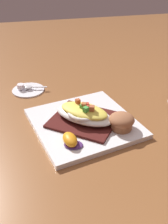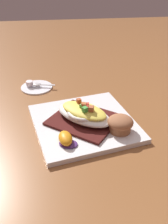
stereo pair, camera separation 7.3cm
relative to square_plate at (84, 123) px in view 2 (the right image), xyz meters
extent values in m
plane|color=brown|center=(0.00, 0.00, -0.01)|extent=(2.60, 2.60, 0.00)
cube|color=white|center=(0.00, 0.00, 0.00)|extent=(0.33, 0.33, 0.01)
cube|color=#471715|center=(0.00, 0.00, 0.01)|extent=(0.23, 0.23, 0.01)
ellipsoid|color=silver|center=(0.00, 0.00, 0.03)|extent=(0.18, 0.19, 0.03)
torus|color=silver|center=(0.00, 0.00, 0.04)|extent=(0.13, 0.13, 0.01)
ellipsoid|color=#E9D64F|center=(0.00, 0.00, 0.04)|extent=(0.15, 0.15, 0.02)
cube|color=#CC3F39|center=(0.00, 0.00, 0.06)|extent=(0.01, 0.01, 0.01)
cube|color=#B15A2B|center=(0.00, 0.00, 0.06)|extent=(0.02, 0.02, 0.01)
cube|color=#55A03F|center=(0.02, 0.00, 0.06)|extent=(0.01, 0.01, 0.01)
cube|color=#C73D2A|center=(0.00, 0.01, 0.06)|extent=(0.01, 0.01, 0.01)
cube|color=#B04D25|center=(-0.03, -0.01, 0.06)|extent=(0.01, 0.01, 0.01)
cube|color=#B65C2D|center=(0.00, 0.00, 0.06)|extent=(0.02, 0.02, 0.01)
cube|color=#D23F3B|center=(0.00, 0.00, 0.06)|extent=(0.01, 0.01, 0.01)
cube|color=green|center=(0.02, 0.00, 0.06)|extent=(0.02, 0.02, 0.01)
cube|color=#559A3C|center=(0.00, -0.01, 0.06)|extent=(0.01, 0.01, 0.01)
cube|color=#AC5833|center=(0.02, 0.02, 0.06)|extent=(0.02, 0.02, 0.01)
cube|color=#CA422F|center=(0.01, 0.01, 0.06)|extent=(0.01, 0.01, 0.01)
cylinder|color=#9B613E|center=(0.06, 0.09, 0.02)|extent=(0.06, 0.06, 0.02)
ellipsoid|color=#99603F|center=(0.06, 0.09, 0.04)|extent=(0.07, 0.07, 0.03)
ellipsoid|color=#4C0F23|center=(0.06, 0.09, 0.04)|extent=(0.03, 0.03, 0.01)
ellipsoid|color=#4D2A6A|center=(0.10, -0.05, 0.01)|extent=(0.05, 0.06, 0.01)
ellipsoid|color=orange|center=(0.09, -0.06, 0.02)|extent=(0.06, 0.04, 0.03)
cylinder|color=white|center=(-0.25, -0.14, 0.00)|extent=(0.11, 0.11, 0.01)
ellipsoid|color=silver|center=(-0.25, -0.14, 0.01)|extent=(0.03, 0.04, 0.01)
cube|color=silver|center=(-0.25, -0.10, 0.01)|extent=(0.02, 0.06, 0.00)
cylinder|color=white|center=(-0.26, -0.17, 0.01)|extent=(0.02, 0.02, 0.02)
camera|label=1|loc=(0.61, -0.14, 0.43)|focal=42.37mm
camera|label=2|loc=(0.62, -0.07, 0.43)|focal=42.37mm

